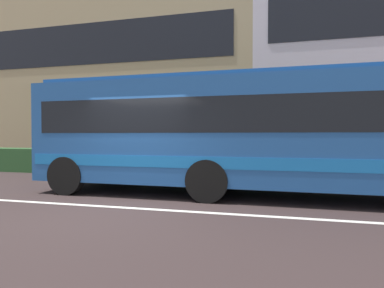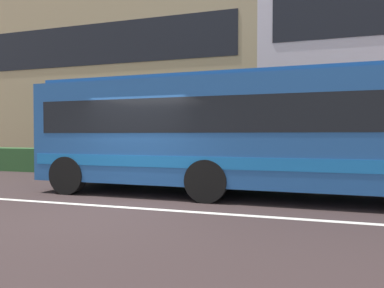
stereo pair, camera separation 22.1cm
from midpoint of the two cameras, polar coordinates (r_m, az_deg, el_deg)
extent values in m
plane|color=#322626|center=(7.52, -13.31, -10.49)|extent=(160.00, 160.00, 0.00)
cube|color=silver|center=(7.52, -13.31, -10.46)|extent=(60.00, 0.16, 0.01)
cube|color=#2C572C|center=(14.18, -15.99, -2.86)|extent=(19.91, 1.10, 0.99)
cube|color=tan|center=(26.00, -16.10, 10.78)|extent=(23.44, 10.51, 11.57)
cube|color=black|center=(21.92, -23.50, 14.96)|extent=(21.56, 0.04, 2.31)
cube|color=#205096|center=(8.73, 7.89, 2.05)|extent=(10.92, 2.68, 2.59)
cube|color=black|center=(8.74, 7.90, 4.59)|extent=(10.26, 2.69, 0.83)
cube|color=blue|center=(8.75, 7.88, -2.62)|extent=(10.70, 2.70, 0.28)
cube|color=#1A4D90|center=(8.85, 7.93, 10.85)|extent=(10.48, 2.27, 0.12)
cylinder|color=black|center=(10.05, 5.00, -4.55)|extent=(1.00, 0.29, 1.00)
cylinder|color=black|center=(7.77, 1.77, -6.32)|extent=(1.00, 0.29, 1.00)
cylinder|color=black|center=(11.37, -14.10, -3.89)|extent=(1.00, 0.29, 1.00)
cylinder|color=black|center=(9.41, -21.25, -5.06)|extent=(1.00, 0.29, 1.00)
camera|label=1|loc=(0.11, -90.74, -0.02)|focal=31.25mm
camera|label=2|loc=(0.11, 89.26, 0.02)|focal=31.25mm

